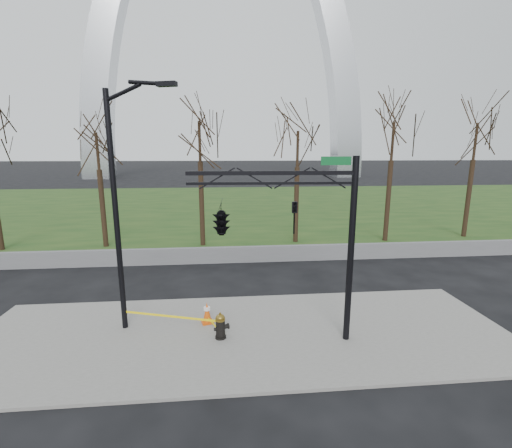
{
  "coord_description": "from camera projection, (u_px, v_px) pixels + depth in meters",
  "views": [
    {
      "loc": [
        -0.6,
        -10.67,
        6.1
      ],
      "look_at": [
        0.57,
        2.0,
        3.44
      ],
      "focal_mm": 24.2,
      "sensor_mm": 36.0,
      "label": 1
    }
  ],
  "objects": [
    {
      "name": "ground",
      "position": [
        245.0,
        335.0,
        11.7
      ],
      "size": [
        500.0,
        500.0,
        0.0
      ],
      "primitive_type": "plane",
      "color": "black",
      "rests_on": "ground"
    },
    {
      "name": "sidewalk",
      "position": [
        245.0,
        334.0,
        11.69
      ],
      "size": [
        18.0,
        6.0,
        0.1
      ],
      "primitive_type": "cube",
      "color": "slate",
      "rests_on": "ground"
    },
    {
      "name": "grass_strip",
      "position": [
        229.0,
        204.0,
        40.94
      ],
      "size": [
        120.0,
        40.0,
        0.06
      ],
      "primitive_type": "cube",
      "color": "#1C3E16",
      "rests_on": "ground"
    },
    {
      "name": "guardrail",
      "position": [
        236.0,
        255.0,
        19.41
      ],
      "size": [
        60.0,
        0.3,
        0.9
      ],
      "primitive_type": "cube",
      "color": "#59595B",
      "rests_on": "ground"
    },
    {
      "name": "gateway_arch",
      "position": [
        224.0,
        34.0,
        78.18
      ],
      "size": [
        66.0,
        6.0,
        65.0
      ],
      "primitive_type": null,
      "color": "silver",
      "rests_on": "ground"
    },
    {
      "name": "tree_row",
      "position": [
        250.0,
        178.0,
        22.59
      ],
      "size": [
        48.16,
        4.0,
        8.88
      ],
      "color": "black",
      "rests_on": "ground"
    },
    {
      "name": "fire_hydrant",
      "position": [
        221.0,
        326.0,
        11.28
      ],
      "size": [
        0.56,
        0.36,
        0.89
      ],
      "rotation": [
        0.0,
        0.0,
        0.3
      ],
      "color": "black",
      "rests_on": "sidewalk"
    },
    {
      "name": "traffic_cone",
      "position": [
        207.0,
        313.0,
        12.3
      ],
      "size": [
        0.49,
        0.49,
        0.77
      ],
      "rotation": [
        0.0,
        0.0,
        0.26
      ],
      "color": "#DD500B",
      "rests_on": "sidewalk"
    },
    {
      "name": "street_light",
      "position": [
        121.0,
        197.0,
        11.08
      ],
      "size": [
        2.33,
        0.84,
        8.21
      ],
      "rotation": [
        0.0,
        0.0,
        -0.28
      ],
      "color": "black",
      "rests_on": "ground"
    },
    {
      "name": "traffic_signal_mast",
      "position": [
        247.0,
        219.0,
        10.34
      ],
      "size": [
        5.1,
        2.5,
        6.0
      ],
      "rotation": [
        0.0,
        0.0,
        -0.04
      ],
      "color": "black",
      "rests_on": "ground"
    },
    {
      "name": "caution_tape",
      "position": [
        182.0,
        318.0,
        11.65
      ],
      "size": [
        3.33,
        1.1,
        0.45
      ],
      "color": "yellow",
      "rests_on": "ground"
    }
  ]
}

